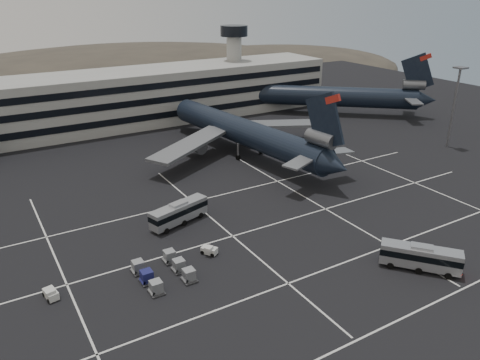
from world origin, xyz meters
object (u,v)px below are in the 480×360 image
bus_far (179,212)px  trijet_main (246,132)px  tug_a (51,294)px  bus_near (420,256)px  uld_cluster (163,271)px

bus_far → trijet_main: bearing=-66.1°
tug_a → bus_far: bearing=14.7°
bus_near → tug_a: (-42.83, 18.32, -1.32)m
tug_a → uld_cluster: size_ratio=0.31×
trijet_main → tug_a: bearing=-152.3°
bus_far → tug_a: 23.22m
bus_near → tug_a: 46.60m
trijet_main → tug_a: 56.78m
trijet_main → uld_cluster: trijet_main is taller
trijet_main → uld_cluster: size_ratio=7.38×
bus_far → bus_near: bearing=-159.0°
tug_a → bus_near: bearing=-33.5°
bus_near → uld_cluster: bearing=112.3°
bus_near → tug_a: bearing=117.1°
trijet_main → uld_cluster: 48.29m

